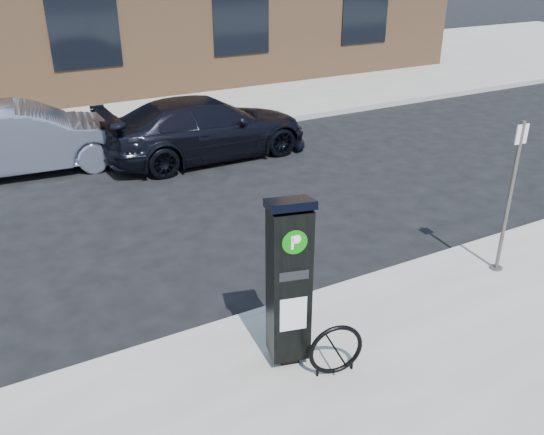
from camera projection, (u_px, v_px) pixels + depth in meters
ground at (302, 305)px, 7.96m from camera, size 120.00×120.00×0.00m
sidewalk_far at (80, 94)px, 19.01m from camera, size 60.00×12.00×0.15m
curb_near at (303, 302)px, 7.91m from camera, size 60.00×0.12×0.16m
curb_far at (133, 143)px, 14.28m from camera, size 60.00×0.12×0.16m
parking_kiosk at (289, 281)px, 6.25m from camera, size 0.56×0.52×2.06m
sign_pole at (509, 200)px, 8.10m from camera, size 0.20×0.18×2.26m
bike_rack at (336, 350)px, 6.36m from camera, size 0.63×0.18×0.64m
car_silver at (25, 139)px, 12.41m from camera, size 4.63×1.97×1.49m
car_dark at (206, 128)px, 13.30m from camera, size 4.86×2.03×1.40m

